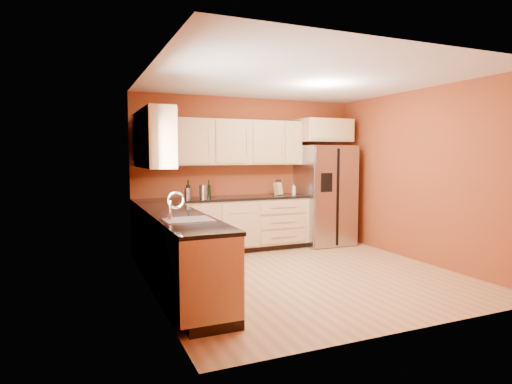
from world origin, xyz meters
TOP-DOWN VIEW (x-y plane):
  - floor at (0.00, 0.00)m, footprint 4.00×4.00m
  - ceiling at (0.00, 0.00)m, footprint 4.00×4.00m
  - wall_back at (0.00, 2.00)m, footprint 4.00×0.04m
  - wall_front at (0.00, -2.00)m, footprint 4.00×0.04m
  - wall_left at (-2.00, 0.00)m, footprint 0.04×4.00m
  - wall_right at (2.00, 0.00)m, footprint 0.04×4.00m
  - base_cabinets_back at (-0.55, 1.70)m, footprint 2.90×0.60m
  - base_cabinets_left at (-1.70, 0.00)m, footprint 0.60×2.80m
  - countertop_back at (-0.55, 1.69)m, footprint 2.90×0.62m
  - countertop_left at (-1.69, 0.00)m, footprint 0.62×2.80m
  - upper_cabinets_back at (-0.25, 1.83)m, footprint 2.30×0.33m
  - upper_cabinets_left at (-1.83, 0.72)m, footprint 0.33×1.35m
  - corner_upper_cabinet at (-1.67, 1.67)m, footprint 0.67×0.67m
  - over_fridge_cabinet at (1.35, 1.70)m, footprint 0.92×0.60m
  - refrigerator at (1.35, 1.62)m, footprint 0.90×0.75m
  - window at (-1.98, -0.50)m, footprint 0.03×0.90m
  - sink_faucet at (-1.69, -0.50)m, footprint 0.50×0.42m
  - canister_left at (-1.16, 1.68)m, footprint 0.12×0.12m
  - canister_right at (-0.91, 1.64)m, footprint 0.14×0.14m
  - wine_bottle_a at (-1.14, 1.71)m, footprint 0.07×0.07m
  - wine_bottle_b at (-0.81, 1.65)m, footprint 0.08×0.08m
  - knife_block at (0.45, 1.71)m, footprint 0.14×0.13m
  - soap_dispenser at (0.73, 1.65)m, footprint 0.08×0.08m

SIDE VIEW (x-z plane):
  - floor at x=0.00m, z-range 0.00..0.00m
  - base_cabinets_back at x=-0.55m, z-range 0.00..0.88m
  - base_cabinets_left at x=-1.70m, z-range 0.00..0.88m
  - refrigerator at x=1.35m, z-range 0.00..1.78m
  - countertop_back at x=-0.55m, z-range 0.88..0.92m
  - countertop_left at x=-1.69m, z-range 0.88..0.92m
  - canister_left at x=-1.16m, z-range 0.92..1.09m
  - soap_dispenser at x=0.73m, z-range 0.92..1.10m
  - canister_right at x=-0.91m, z-range 0.92..1.14m
  - knife_block at x=0.45m, z-range 0.92..1.14m
  - wine_bottle_b at x=-0.81m, z-range 0.92..1.21m
  - wine_bottle_a at x=-1.14m, z-range 0.92..1.22m
  - sink_faucet at x=-1.69m, z-range 0.92..1.22m
  - wall_back at x=0.00m, z-range 0.00..2.60m
  - wall_front at x=0.00m, z-range 0.00..2.60m
  - wall_left at x=-2.00m, z-range 0.00..2.60m
  - wall_right at x=2.00m, z-range 0.00..2.60m
  - window at x=-1.98m, z-range 1.05..2.05m
  - upper_cabinets_back at x=-0.25m, z-range 1.45..2.20m
  - upper_cabinets_left at x=-1.83m, z-range 1.45..2.20m
  - corner_upper_cabinet at x=-1.67m, z-range 1.45..2.20m
  - over_fridge_cabinet at x=1.35m, z-range 1.85..2.25m
  - ceiling at x=0.00m, z-range 2.60..2.60m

